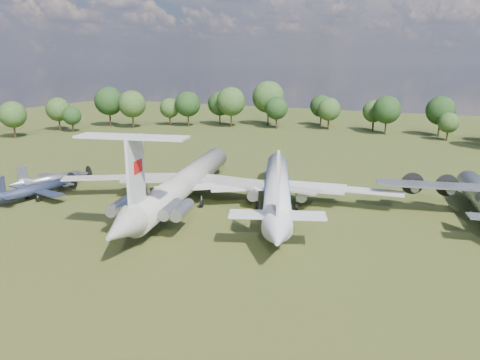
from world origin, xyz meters
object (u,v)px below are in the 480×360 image
at_px(person_on_il62, 148,189).
at_px(small_prop_west, 33,192).
at_px(small_prop_northwest, 53,181).
at_px(il62_airliner, 186,186).
at_px(tu104_jet, 277,192).

bearing_deg(person_on_il62, small_prop_west, -5.96).
height_order(small_prop_northwest, person_on_il62, person_on_il62).
bearing_deg(small_prop_west, il62_airliner, 30.09).
distance_m(tu104_jet, small_prop_northwest, 40.27).
xyz_separation_m(tu104_jet, person_on_il62, (-10.15, -18.06, 3.64)).
height_order(small_prop_west, person_on_il62, person_on_il62).
bearing_deg(tu104_jet, small_prop_west, 178.51).
height_order(il62_airliner, person_on_il62, person_on_il62).
relative_size(tu104_jet, small_prop_west, 2.98).
bearing_deg(small_prop_west, person_on_il62, -2.88).
relative_size(il62_airliner, small_prop_west, 3.22).
relative_size(il62_airliner, small_prop_northwest, 3.50).
xyz_separation_m(il62_airliner, tu104_jet, (13.71, 3.80, -0.15)).
height_order(il62_airliner, small_prop_northwest, il62_airliner).
distance_m(il62_airliner, small_prop_west, 24.60).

